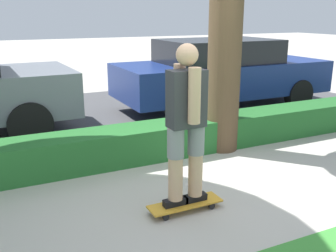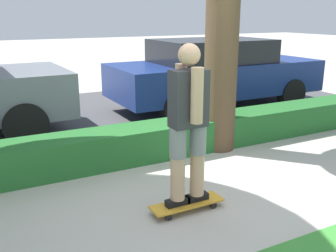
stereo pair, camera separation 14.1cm
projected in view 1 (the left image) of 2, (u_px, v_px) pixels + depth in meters
ground_plane at (198, 205)px, 4.29m from camera, size 60.00×60.00×0.00m
street_asphalt at (94, 117)px, 7.92m from camera, size 12.70×5.00×0.01m
hedge_row at (142, 142)px, 5.61m from camera, size 12.70×0.60×0.47m
skateboard at (185, 204)px, 4.14m from camera, size 0.80×0.24×0.09m
skater_person at (186, 122)px, 3.89m from camera, size 0.49×0.43×1.65m
parked_car_middle at (221, 72)px, 8.52m from camera, size 4.62×1.90×1.49m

